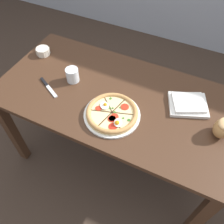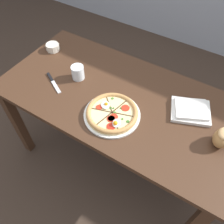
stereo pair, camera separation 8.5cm
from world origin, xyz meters
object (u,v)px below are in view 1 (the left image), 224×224
Objects in this scene: bread_piece_near at (222,128)px; pizza at (112,113)px; ramekin_bowl at (43,51)px; knife_main at (48,87)px; water_glass at (72,76)px; dining_table at (116,107)px; napkin_folded at (188,104)px.

pizza is at bearing -166.43° from bread_piece_near.
bread_piece_near reaches higher than ramekin_bowl.
pizza is 2.51× the size of bread_piece_near.
bread_piece_near is (0.55, 0.13, 0.03)m from pizza.
knife_main is 2.09× the size of water_glass.
dining_table is 0.20m from pizza.
napkin_folded is (1.02, -0.03, -0.01)m from ramekin_bowl.
water_glass is at bearing -171.57° from napkin_folded.
ramekin_bowl is 0.77× the size of bread_piece_near.
ramekin_bowl is 1.03m from napkin_folded.
dining_table is at bearing 106.56° from pizza.
knife_main is at bearing -163.24° from dining_table.
ramekin_bowl reaches higher than knife_main.
bread_piece_near is at bearing 34.22° from knife_main.
napkin_folded is at bearing 43.65° from knife_main.
water_glass is (-0.30, -0.00, 0.14)m from dining_table.
napkin_folded reaches higher than knife_main.
water_glass is (-0.70, -0.10, 0.02)m from napkin_folded.
bread_piece_near is 0.68× the size of knife_main.
pizza is 3.28× the size of ramekin_bowl.
bread_piece_near reaches higher than dining_table.
ramekin_bowl is (-0.67, 0.28, 0.01)m from pizza.
water_glass is (0.32, -0.14, 0.01)m from ramekin_bowl.
bread_piece_near reaches higher than pizza.
bread_piece_near is (1.22, -0.15, 0.03)m from ramekin_bowl.
dining_table is at bearing 44.87° from knife_main.
ramekin_bowl is 0.52× the size of knife_main.
knife_main reaches higher than dining_table.
bread_piece_near is at bearing -6.96° from ramekin_bowl.
napkin_folded is at bearing 149.13° from bread_piece_near.
water_glass reaches higher than ramekin_bowl.
bread_piece_near is at bearing 13.57° from pizza.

